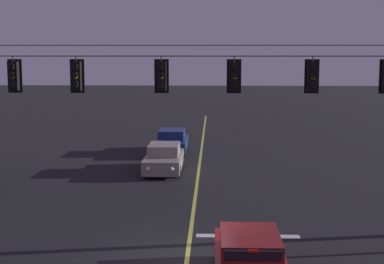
# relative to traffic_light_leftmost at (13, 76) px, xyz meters

# --- Properties ---
(ground_plane) EXTENTS (180.00, 180.00, 0.00)m
(ground_plane) POSITION_rel_traffic_light_leftmost_xyz_m (5.89, -3.11, -5.21)
(ground_plane) COLOR black
(lane_centre_stripe) EXTENTS (0.14, 60.00, 0.01)m
(lane_centre_stripe) POSITION_rel_traffic_light_leftmost_xyz_m (5.89, 6.02, -5.21)
(lane_centre_stripe) COLOR #D1C64C
(lane_centre_stripe) RESTS_ON ground
(stop_bar_paint) EXTENTS (3.40, 0.36, 0.01)m
(stop_bar_paint) POSITION_rel_traffic_light_leftmost_xyz_m (7.79, -0.58, -5.21)
(stop_bar_paint) COLOR silver
(stop_bar_paint) RESTS_ON ground
(signal_span_assembly) EXTENTS (19.60, 0.32, 7.27)m
(signal_span_assembly) POSITION_rel_traffic_light_leftmost_xyz_m (5.89, 0.02, -1.43)
(signal_span_assembly) COLOR #2D2116
(signal_span_assembly) RESTS_ON ground
(traffic_light_leftmost) EXTENTS (0.48, 0.41, 1.22)m
(traffic_light_leftmost) POSITION_rel_traffic_light_leftmost_xyz_m (0.00, 0.00, 0.00)
(traffic_light_leftmost) COLOR black
(traffic_light_left_inner) EXTENTS (0.48, 0.41, 1.22)m
(traffic_light_left_inner) POSITION_rel_traffic_light_leftmost_xyz_m (2.10, 0.00, 0.00)
(traffic_light_left_inner) COLOR black
(traffic_light_centre) EXTENTS (0.48, 0.41, 1.22)m
(traffic_light_centre) POSITION_rel_traffic_light_leftmost_xyz_m (4.92, 0.00, 0.00)
(traffic_light_centre) COLOR black
(traffic_light_right_inner) EXTENTS (0.48, 0.41, 1.22)m
(traffic_light_right_inner) POSITION_rel_traffic_light_leftmost_xyz_m (7.31, 0.00, 0.00)
(traffic_light_right_inner) COLOR black
(traffic_light_rightmost) EXTENTS (0.48, 0.41, 1.22)m
(traffic_light_rightmost) POSITION_rel_traffic_light_leftmost_xyz_m (9.86, 0.00, 0.00)
(traffic_light_rightmost) COLOR black
(car_waiting_near_lane) EXTENTS (1.80, 4.33, 1.39)m
(car_waiting_near_lane) POSITION_rel_traffic_light_leftmost_xyz_m (7.60, -4.63, -4.57)
(car_waiting_near_lane) COLOR maroon
(car_waiting_near_lane) RESTS_ON ground
(car_oncoming_lead) EXTENTS (1.80, 4.42, 1.39)m
(car_oncoming_lead) POSITION_rel_traffic_light_leftmost_xyz_m (4.14, 9.84, -4.57)
(car_oncoming_lead) COLOR gray
(car_oncoming_lead) RESTS_ON ground
(car_oncoming_trailing) EXTENTS (1.80, 4.42, 1.39)m
(car_oncoming_trailing) POSITION_rel_traffic_light_leftmost_xyz_m (4.13, 15.43, -4.57)
(car_oncoming_trailing) COLOR navy
(car_oncoming_trailing) RESTS_ON ground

